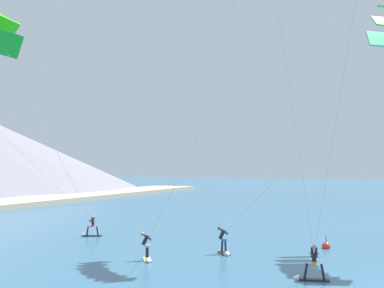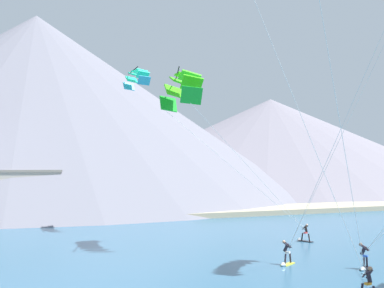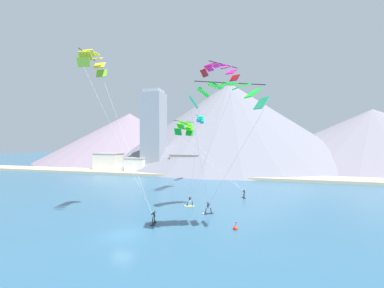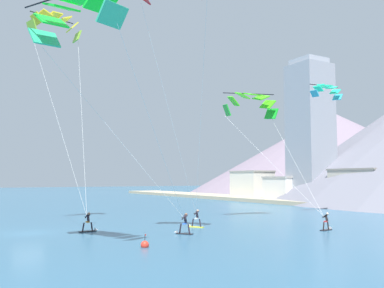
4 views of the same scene
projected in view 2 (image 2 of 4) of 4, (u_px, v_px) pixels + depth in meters
The scene contains 9 objects.
kitesurfer_near_lead at pixel (286, 257), 36.75m from camera, with size 1.70×1.23×1.73m.
kitesurfer_near_trail at pixel (304, 236), 48.26m from camera, with size 0.81×1.79×1.66m.
kitesurfer_far_left at pixel (364, 261), 35.19m from camera, with size 1.67×1.31×1.79m.
parafoil_kite_near_trail at pixel (183, 88), 44.70m from camera, with size 13.06×7.16×13.36m.
parafoil_kite_distant_high_outer at pixel (137, 77), 56.22m from camera, with size 1.58×5.23×1.88m.
shoreline_strip at pixel (102, 216), 68.32m from camera, with size 180.00×10.00×0.70m, color tan.
shore_building_promenade_mid at pixel (19, 194), 68.78m from camera, with size 9.72×6.57×6.32m.
mountain_peak_west_ridge at pixel (35, 106), 113.82m from camera, with size 113.89×113.89×39.09m.
mountain_peak_central_summit at pixel (271, 145), 143.91m from camera, with size 109.16×109.16×24.83m.
Camera 2 is at (-17.78, -16.75, 6.83)m, focal length 50.00 mm.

